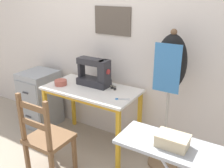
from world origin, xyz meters
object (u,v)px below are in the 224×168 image
at_px(sewing_machine, 95,73).
at_px(scissors, 120,99).
at_px(ironing_board, 196,159).
at_px(thread_spool_near_machine, 112,87).
at_px(fabric_bowl, 61,82).
at_px(filing_cabinet, 40,99).
at_px(thread_spool_mid_table, 115,88).
at_px(dress_form, 170,73).
at_px(wooden_chair, 47,138).
at_px(storage_box, 172,141).

bearing_deg(sewing_machine, scissors, -23.20).
bearing_deg(ironing_board, thread_spool_near_machine, 144.15).
bearing_deg(fabric_bowl, sewing_machine, 28.29).
height_order(thread_spool_near_machine, filing_cabinet, thread_spool_near_machine).
distance_m(fabric_bowl, thread_spool_mid_table, 0.65).
relative_size(sewing_machine, thread_spool_near_machine, 9.52).
bearing_deg(scissors, filing_cabinet, 174.68).
distance_m(fabric_bowl, dress_form, 1.28).
xyz_separation_m(scissors, wooden_chair, (-0.49, -0.58, -0.31)).
height_order(sewing_machine, scissors, sewing_machine).
bearing_deg(fabric_bowl, wooden_chair, -61.53).
xyz_separation_m(thread_spool_mid_table, wooden_chair, (-0.31, -0.76, -0.33)).
bearing_deg(storage_box, filing_cabinet, 160.11).
bearing_deg(ironing_board, dress_form, 120.89).
xyz_separation_m(fabric_bowl, thread_spool_near_machine, (0.58, 0.21, -0.01)).
bearing_deg(thread_spool_near_machine, fabric_bowl, -159.90).
bearing_deg(wooden_chair, thread_spool_near_machine, 71.03).
bearing_deg(thread_spool_mid_table, sewing_machine, 179.73).
bearing_deg(scissors, sewing_machine, 156.80).
xyz_separation_m(wooden_chair, storage_box, (1.24, -0.05, 0.44)).
bearing_deg(filing_cabinet, thread_spool_mid_table, 3.10).
distance_m(sewing_machine, thread_spool_near_machine, 0.25).
bearing_deg(wooden_chair, storage_box, -2.44).
xyz_separation_m(thread_spool_near_machine, thread_spool_mid_table, (0.05, -0.02, 0.00)).
bearing_deg(ironing_board, thread_spool_mid_table, 143.61).
xyz_separation_m(filing_cabinet, dress_form, (1.77, 0.05, 0.66)).
distance_m(sewing_machine, ironing_board, 1.57).
height_order(thread_spool_near_machine, thread_spool_mid_table, thread_spool_mid_table).
height_order(sewing_machine, storage_box, sewing_machine).
relative_size(fabric_bowl, wooden_chair, 0.16).
distance_m(scissors, thread_spool_near_machine, 0.30).
distance_m(sewing_machine, wooden_chair, 0.89).
height_order(thread_spool_near_machine, dress_form, dress_form).
distance_m(dress_form, ironing_board, 0.96).
bearing_deg(fabric_bowl, ironing_board, -19.59).
distance_m(thread_spool_near_machine, thread_spool_mid_table, 0.05).
relative_size(wooden_chair, dress_form, 0.62).
height_order(thread_spool_near_machine, storage_box, storage_box).
relative_size(sewing_machine, fabric_bowl, 2.82).
height_order(sewing_machine, dress_form, dress_form).
bearing_deg(dress_form, wooden_chair, -141.21).
bearing_deg(ironing_board, filing_cabinet, 161.74).
bearing_deg(thread_spool_mid_table, storage_box, -41.35).
bearing_deg(filing_cabinet, sewing_machine, 4.10).
height_order(wooden_chair, storage_box, wooden_chair).
relative_size(thread_spool_near_machine, filing_cabinet, 0.06).
bearing_deg(filing_cabinet, dress_form, 1.59).
relative_size(scissors, dress_form, 0.10).
relative_size(wooden_chair, ironing_board, 0.85).
distance_m(scissors, filing_cabinet, 1.38).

